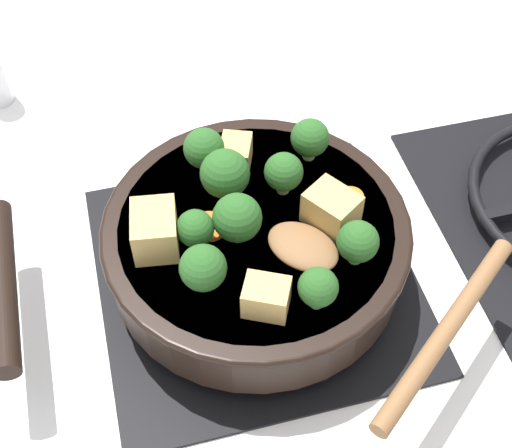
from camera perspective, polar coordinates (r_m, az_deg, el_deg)
name	(u,v)px	position (r m, az deg, el deg)	size (l,w,h in m)	color
ground_plane	(256,277)	(0.72, 0.00, -4.30)	(2.40, 2.40, 0.00)	white
front_burner_grate	(256,271)	(0.71, 0.00, -3.74)	(0.31, 0.31, 0.03)	black
skillet_pan	(253,242)	(0.67, -0.23, -1.45)	(0.29, 0.39, 0.06)	black
wooden_spoon	(378,290)	(0.61, 9.73, -5.25)	(0.22, 0.22, 0.02)	brown
tofu_cube_center_large	(266,297)	(0.59, 0.83, -5.88)	(0.04, 0.03, 0.03)	tan
tofu_cube_near_handle	(155,229)	(0.63, -8.12, -0.39)	(0.05, 0.04, 0.04)	tan
tofu_cube_east_chunk	(331,209)	(0.64, 6.05, 1.20)	(0.04, 0.04, 0.04)	tan
tofu_cube_west_chunk	(238,153)	(0.69, -1.44, 5.67)	(0.04, 0.03, 0.03)	tan
broccoli_floret_near_spoon	(203,268)	(0.59, -4.26, -3.54)	(0.04, 0.04, 0.05)	#709956
broccoli_floret_center_top	(237,218)	(0.62, -1.51, 0.48)	(0.04, 0.04, 0.05)	#709956
broccoli_floret_east_rim	(358,242)	(0.61, 8.14, -1.44)	(0.04, 0.04, 0.04)	#709956
broccoli_floret_west_rim	(284,172)	(0.66, 2.22, 4.15)	(0.04, 0.04, 0.04)	#709956
broccoli_floret_north_edge	(318,288)	(0.58, 4.99, -5.10)	(0.03, 0.03, 0.04)	#709956
broccoli_floret_south_cluster	(225,174)	(0.65, -2.50, 4.02)	(0.05, 0.05, 0.05)	#709956
broccoli_floret_mid_floret	(195,229)	(0.62, -4.88, -0.39)	(0.03, 0.03, 0.04)	#709956
broccoli_floret_small_inner	(204,149)	(0.68, -4.18, 6.02)	(0.04, 0.04, 0.05)	#709956
broccoli_floret_tall_stem	(310,138)	(0.69, 4.34, 6.86)	(0.04, 0.04, 0.05)	#709956
carrot_slice_orange_thin	(209,226)	(0.65, -3.76, -0.20)	(0.03, 0.03, 0.01)	orange
carrot_slice_near_center	(351,197)	(0.67, 7.60, 2.12)	(0.02, 0.02, 0.01)	orange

